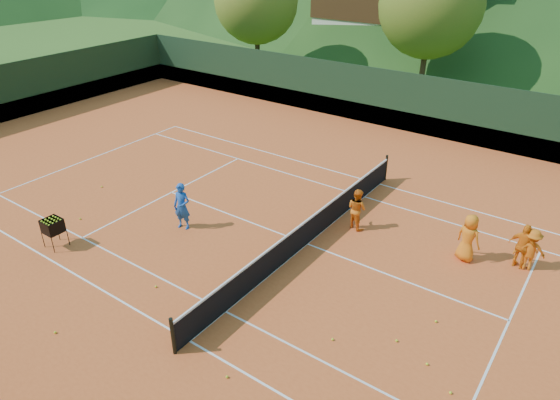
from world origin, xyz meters
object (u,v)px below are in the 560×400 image
Objects in this scene: student_b at (523,247)px; tennis_net at (307,231)px; student_c at (468,238)px; student_d at (530,250)px; student_a at (357,209)px; coach at (182,206)px; ball_hopper at (53,227)px.

student_b is 0.12× the size of tennis_net.
student_c is (-1.48, -0.55, 0.05)m from student_b.
tennis_net is (-6.21, -2.75, -0.19)m from student_d.
student_c is at bearing -157.72° from student_a.
student_b is (10.07, 4.32, -0.10)m from coach.
coach is 4.40m from tennis_net.
student_a is 0.99× the size of student_b.
tennis_net is at bearing 5.12° from student_d.
student_a is at bearing 21.75° from student_c.
ball_hopper is at bearing 60.47° from student_a.
tennis_net is at bearing 35.89° from student_b.
student_c reaches higher than ball_hopper.
student_a is at bearing 20.56° from student_b.
tennis_net is (-0.80, -1.89, -0.24)m from student_a.
ball_hopper is at bearing -142.87° from coach.
student_b is at bearing -152.92° from student_a.
coach is 1.23× the size of student_d.
coach is at bearing 53.86° from student_a.
tennis_net is (-6.00, -2.70, -0.24)m from student_b.
student_b is 1.58m from student_c.
ball_hopper is at bearing 11.94° from student_d.
ball_hopper is at bearing -143.63° from tennis_net.
student_d is at bearing 30.75° from ball_hopper.
student_d is (0.21, 0.05, -0.06)m from student_b.
ball_hopper is (-2.56, -3.27, -0.10)m from coach.
student_a is 1.47× the size of ball_hopper.
student_a is 1.07× the size of student_d.
ball_hopper is (-12.63, -7.59, 0.00)m from student_b.
student_c reaches higher than tennis_net.
student_c is (3.71, 0.27, 0.06)m from student_a.
student_a is 5.26m from student_b.
student_c is 5.01m from tennis_net.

